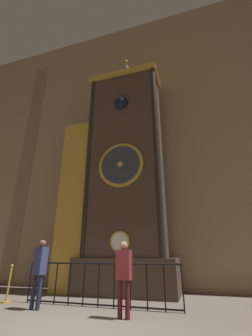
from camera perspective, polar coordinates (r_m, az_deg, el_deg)
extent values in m
plane|color=brown|center=(5.11, -15.47, -35.57)|extent=(28.00, 28.00, 0.00)
cube|color=#997A5B|center=(11.92, 2.73, 9.78)|extent=(24.00, 0.30, 14.92)
cube|color=#7D644B|center=(14.41, -23.65, 2.61)|extent=(0.90, 0.12, 13.43)
cube|color=#423328|center=(9.03, 0.00, -25.76)|extent=(3.78, 1.61, 1.22)
cube|color=#423328|center=(9.87, 0.00, 2.86)|extent=(3.03, 1.40, 8.26)
cube|color=gold|center=(12.02, -0.16, 20.90)|extent=(3.27, 1.54, 0.20)
cylinder|color=gold|center=(8.32, -1.57, -18.14)|extent=(0.73, 0.05, 0.73)
cylinder|color=silver|center=(8.30, -1.64, -18.13)|extent=(0.60, 0.03, 0.60)
cylinder|color=gold|center=(8.97, -1.38, 0.83)|extent=(1.86, 0.07, 1.86)
cylinder|color=#2D333D|center=(8.93, -1.47, 0.93)|extent=(1.60, 0.04, 1.60)
cylinder|color=gold|center=(8.91, -1.51, 0.98)|extent=(0.22, 0.03, 0.22)
cube|color=black|center=(10.86, -0.34, 14.52)|extent=(0.81, 0.42, 0.81)
sphere|color=black|center=(10.52, -1.09, 15.86)|extent=(0.65, 0.65, 0.65)
cylinder|color=black|center=(9.85, -9.25, 3.21)|extent=(0.26, 0.26, 8.26)
cylinder|color=black|center=(9.02, 7.76, 5.51)|extent=(0.26, 0.26, 8.26)
cylinder|color=gold|center=(12.26, 0.00, 21.45)|extent=(1.06, 1.06, 0.30)
cone|color=black|center=(12.68, 0.00, 23.50)|extent=(1.01, 1.01, 0.93)
sphere|color=gold|center=(13.10, 0.00, 25.32)|extent=(0.20, 0.20, 0.20)
cube|color=brown|center=(10.17, -11.89, -8.18)|extent=(1.24, 1.19, 7.08)
cube|color=gold|center=(9.65, -13.61, -7.35)|extent=(1.31, 0.06, 7.08)
cylinder|color=black|center=(8.29, -23.22, -25.00)|extent=(0.04, 0.04, 1.11)
cylinder|color=black|center=(8.01, -20.41, -25.53)|extent=(0.04, 0.04, 1.11)
cylinder|color=black|center=(7.76, -17.39, -26.04)|extent=(0.04, 0.04, 1.11)
cylinder|color=black|center=(7.52, -14.15, -26.51)|extent=(0.04, 0.04, 1.11)
cylinder|color=black|center=(7.30, -10.67, -26.92)|extent=(0.04, 0.04, 1.11)
cylinder|color=black|center=(7.11, -6.97, -27.27)|extent=(0.04, 0.04, 1.11)
cylinder|color=black|center=(6.94, -3.05, -27.53)|extent=(0.04, 0.04, 1.11)
cylinder|color=black|center=(6.80, 1.07, -27.69)|extent=(0.04, 0.04, 1.11)
cylinder|color=black|center=(6.68, 5.35, -27.72)|extent=(0.04, 0.04, 1.11)
cylinder|color=black|center=(6.60, 9.75, -27.62)|extent=(0.04, 0.04, 1.11)
cylinder|color=black|center=(6.55, 14.23, -27.37)|extent=(0.04, 0.04, 1.11)
cylinder|color=black|center=(7.07, -6.76, -22.94)|extent=(4.60, 0.05, 0.05)
cylinder|color=black|center=(7.18, -7.17, -31.22)|extent=(4.60, 0.04, 0.04)
cylinder|color=#1B213A|center=(7.23, -22.44, -27.06)|extent=(0.11, 0.11, 0.82)
cylinder|color=#1B213A|center=(7.12, -21.17, -27.32)|extent=(0.11, 0.11, 0.82)
cube|color=navy|center=(7.12, -20.92, -21.09)|extent=(0.39, 0.31, 0.71)
sphere|color=brown|center=(7.12, -20.43, -17.53)|extent=(0.20, 0.20, 0.20)
cylinder|color=#461518|center=(5.91, -1.54, -30.30)|extent=(0.11, 0.11, 0.78)
cylinder|color=#461518|center=(5.86, 0.39, -30.39)|extent=(0.11, 0.11, 0.78)
cube|color=maroon|center=(5.81, -0.55, -23.30)|extent=(0.35, 0.24, 0.67)
sphere|color=#8C664C|center=(5.81, -0.54, -19.14)|extent=(0.20, 0.20, 0.20)
cylinder|color=#B28E33|center=(8.56, -28.20, -27.80)|extent=(0.28, 0.28, 0.04)
cylinder|color=#B28E33|center=(8.50, -27.61, -24.73)|extent=(0.06, 0.06, 0.97)
sphere|color=#B28E33|center=(8.47, -26.97, -21.27)|extent=(0.09, 0.09, 0.09)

